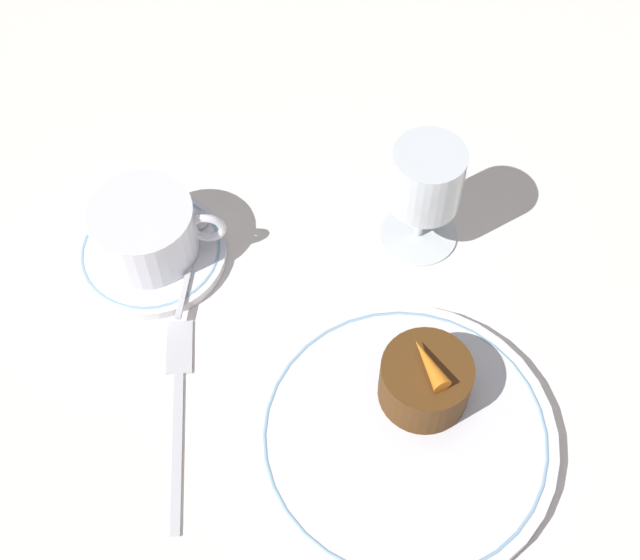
# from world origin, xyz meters

# --- Properties ---
(ground_plane) EXTENTS (3.00, 3.00, 0.00)m
(ground_plane) POSITION_xyz_m (0.00, 0.00, 0.00)
(ground_plane) COLOR white
(dinner_plate) EXTENTS (0.24, 0.24, 0.01)m
(dinner_plate) POSITION_xyz_m (0.01, -0.02, 0.01)
(dinner_plate) COLOR white
(dinner_plate) RESTS_ON ground_plane
(saucer) EXTENTS (0.14, 0.14, 0.01)m
(saucer) POSITION_xyz_m (-0.20, 0.16, 0.01)
(saucer) COLOR white
(saucer) RESTS_ON ground_plane
(coffee_cup) EXTENTS (0.12, 0.09, 0.05)m
(coffee_cup) POSITION_xyz_m (-0.21, 0.17, 0.04)
(coffee_cup) COLOR white
(coffee_cup) RESTS_ON saucer
(spoon) EXTENTS (0.02, 0.12, 0.00)m
(spoon) POSITION_xyz_m (-0.17, 0.16, 0.01)
(spoon) COLOR silver
(spoon) RESTS_ON saucer
(wine_glass) EXTENTS (0.07, 0.07, 0.11)m
(wine_glass) POSITION_xyz_m (0.04, 0.19, 0.07)
(wine_glass) COLOR silver
(wine_glass) RESTS_ON ground_plane
(fork) EXTENTS (0.03, 0.19, 0.01)m
(fork) POSITION_xyz_m (-0.17, 0.02, 0.00)
(fork) COLOR silver
(fork) RESTS_ON ground_plane
(dessert_cake) EXTENTS (0.07, 0.07, 0.04)m
(dessert_cake) POSITION_xyz_m (0.03, 0.02, 0.04)
(dessert_cake) COLOR #563314
(dessert_cake) RESTS_ON dinner_plate
(carrot_garnish) EXTENTS (0.03, 0.05, 0.01)m
(carrot_garnish) POSITION_xyz_m (0.03, 0.02, 0.07)
(carrot_garnish) COLOR orange
(carrot_garnish) RESTS_ON dessert_cake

